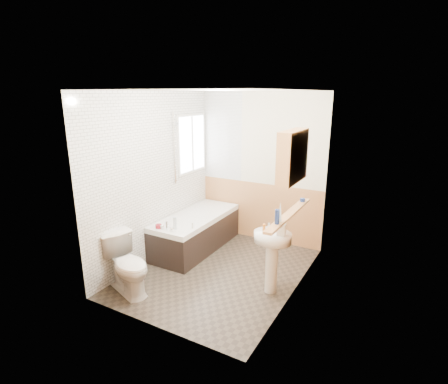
{
  "coord_description": "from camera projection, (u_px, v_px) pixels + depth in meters",
  "views": [
    {
      "loc": [
        2.26,
        -3.9,
        2.46
      ],
      "look_at": [
        0.0,
        0.15,
        1.15
      ],
      "focal_mm": 28.0,
      "sensor_mm": 36.0,
      "label": 1
    }
  ],
  "objects": [
    {
      "name": "medicine_cabinet",
      "position": [
        292.0,
        156.0,
        4.01
      ],
      "size": [
        0.17,
        0.66,
        0.6
      ],
      "color": "tan",
      "rests_on": "wall_right"
    },
    {
      "name": "shower_riser",
      "position": [
        175.0,
        142.0,
        5.39
      ],
      "size": [
        0.1,
        0.07,
        1.12
      ],
      "color": "silver",
      "rests_on": "wall_left"
    },
    {
      "name": "orange_bottle",
      "position": [
        193.0,
        226.0,
        5.07
      ],
      "size": [
        0.03,
        0.03,
        0.08
      ],
      "primitive_type": "cylinder",
      "rotation": [
        0.0,
        0.0,
        -0.02
      ],
      "color": "silver",
      "rests_on": "bathtub"
    },
    {
      "name": "foam_can",
      "position": [
        277.0,
        217.0,
        3.74
      ],
      "size": [
        0.06,
        0.06,
        0.16
      ],
      "primitive_type": "cylinder",
      "rotation": [
        0.0,
        0.0,
        0.14
      ],
      "color": "navy",
      "rests_on": "pine_shelf"
    },
    {
      "name": "toilet",
      "position": [
        128.0,
        265.0,
        4.42
      ],
      "size": [
        0.85,
        0.64,
        0.74
      ],
      "primitive_type": "imported",
      "rotation": [
        0.0,
        0.0,
        1.24
      ],
      "color": "white",
      "rests_on": "floor"
    },
    {
      "name": "wainscot_back",
      "position": [
        259.0,
        211.0,
        6.04
      ],
      "size": [
        2.2,
        0.01,
        1.0
      ],
      "primitive_type": "cube",
      "color": "tan",
      "rests_on": "wall_back"
    },
    {
      "name": "wainscot_right",
      "position": [
        294.0,
        256.0,
        4.36
      ],
      "size": [
        0.01,
        2.8,
        1.0
      ],
      "primitive_type": "cube",
      "color": "tan",
      "rests_on": "wall_right"
    },
    {
      "name": "clear_bottle",
      "position": [
        264.0,
        228.0,
        4.31
      ],
      "size": [
        0.04,
        0.04,
        0.1
      ],
      "primitive_type": "cylinder",
      "rotation": [
        0.0,
        0.0,
        0.01
      ],
      "color": "orange",
      "rests_on": "sink"
    },
    {
      "name": "black_jar",
      "position": [
        303.0,
        200.0,
        4.54
      ],
      "size": [
        0.09,
        0.09,
        0.04
      ],
      "primitive_type": "cylinder",
      "rotation": [
        0.0,
        0.0,
        0.41
      ],
      "color": "navy",
      "rests_on": "pine_shelf"
    },
    {
      "name": "wall_back",
      "position": [
        261.0,
        168.0,
        5.85
      ],
      "size": [
        2.2,
        0.02,
        2.5
      ],
      "primitive_type": "cube",
      "color": "beige",
      "rests_on": "ground"
    },
    {
      "name": "tile_cladding_left",
      "position": [
        155.0,
        178.0,
        5.18
      ],
      "size": [
        0.01,
        2.8,
        2.5
      ],
      "primitive_type": "cube",
      "color": "white",
      "rests_on": "wall_left"
    },
    {
      "name": "wall_right",
      "position": [
        299.0,
        199.0,
        4.15
      ],
      "size": [
        0.02,
        2.8,
        2.5
      ],
      "primitive_type": "cube",
      "color": "beige",
      "rests_on": "ground"
    },
    {
      "name": "window",
      "position": [
        192.0,
        144.0,
        5.85
      ],
      "size": [
        0.03,
        0.79,
        0.99
      ],
      "color": "white",
      "rests_on": "wall_left"
    },
    {
      "name": "ceiling",
      "position": [
        218.0,
        90.0,
        4.33
      ],
      "size": [
        2.8,
        2.8,
        0.0
      ],
      "primitive_type": "plane",
      "rotation": [
        3.14,
        0.0,
        0.0
      ],
      "color": "white",
      "rests_on": "ground"
    },
    {
      "name": "blue_gel",
      "position": [
        175.0,
        223.0,
        5.02
      ],
      "size": [
        0.06,
        0.05,
        0.19
      ],
      "primitive_type": "cube",
      "rotation": [
        0.0,
        0.0,
        0.37
      ],
      "color": "silver",
      "rests_on": "bathtub"
    },
    {
      "name": "cream_jar",
      "position": [
        159.0,
        226.0,
        5.08
      ],
      "size": [
        0.11,
        0.11,
        0.06
      ],
      "primitive_type": "cylinder",
      "rotation": [
        0.0,
        0.0,
        -0.32
      ],
      "color": "maroon",
      "rests_on": "bathtub"
    },
    {
      "name": "pine_shelf",
      "position": [
        289.0,
        214.0,
        4.11
      ],
      "size": [
        0.1,
        1.37,
        0.03
      ],
      "primitive_type": "cube",
      "color": "tan",
      "rests_on": "wall_right"
    },
    {
      "name": "wall_front",
      "position": [
        148.0,
        220.0,
        3.48
      ],
      "size": [
        2.2,
        0.02,
        2.5
      ],
      "primitive_type": "cube",
      "color": "beige",
      "rests_on": "ground"
    },
    {
      "name": "wall_left",
      "position": [
        154.0,
        178.0,
        5.19
      ],
      "size": [
        0.02,
        2.8,
        2.5
      ],
      "primitive_type": "cube",
      "color": "beige",
      "rests_on": "ground"
    },
    {
      "name": "green_bottle",
      "position": [
        280.0,
        212.0,
        3.8
      ],
      "size": [
        0.06,
        0.06,
        0.22
      ],
      "primitive_type": "cone",
      "rotation": [
        0.0,
        0.0,
        -0.41
      ],
      "color": "silver",
      "rests_on": "pine_shelf"
    },
    {
      "name": "tile_return_back",
      "position": [
        222.0,
        136.0,
        6.04
      ],
      "size": [
        0.75,
        0.01,
        1.5
      ],
      "primitive_type": "cube",
      "color": "white",
      "rests_on": "wall_back"
    },
    {
      "name": "soap_bottle",
      "position": [
        281.0,
        231.0,
        4.2
      ],
      "size": [
        0.12,
        0.22,
        0.1
      ],
      "primitive_type": "imported",
      "rotation": [
        0.0,
        0.0,
        0.13
      ],
      "color": "silver",
      "rests_on": "sink"
    },
    {
      "name": "bathtub",
      "position": [
        196.0,
        231.0,
        5.71
      ],
      "size": [
        0.7,
        1.68,
        0.71
      ],
      "color": "black",
      "rests_on": "floor"
    },
    {
      "name": "wainscot_front",
      "position": [
        154.0,
        285.0,
        3.71
      ],
      "size": [
        2.2,
        0.01,
        1.0
      ],
      "primitive_type": "cube",
      "color": "tan",
      "rests_on": "wall_front"
    },
    {
      "name": "floor",
      "position": [
        219.0,
        271.0,
        5.01
      ],
      "size": [
        2.8,
        2.8,
        0.0
      ],
      "primitive_type": "plane",
      "color": "#302922",
      "rests_on": "ground"
    },
    {
      "name": "sink",
      "position": [
        272.0,
        250.0,
        4.35
      ],
      "size": [
        0.48,
        0.38,
        0.92
      ],
      "rotation": [
        0.0,
        0.0,
        -0.08
      ],
      "color": "white",
      "rests_on": "floor"
    }
  ]
}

